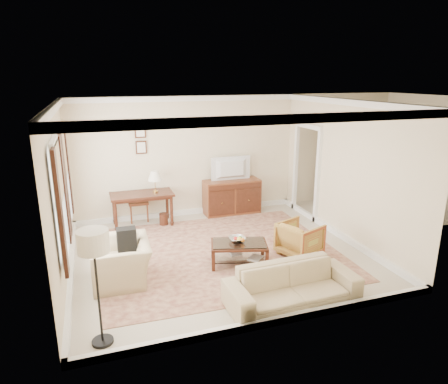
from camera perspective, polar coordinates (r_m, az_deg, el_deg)
room_shell at (r=7.20m, az=-0.76°, el=9.38°), size 5.51×5.01×2.91m
annex_bedroom at (r=10.80m, az=20.56°, el=-0.92°), size 3.00×2.70×2.90m
window_front at (r=6.37m, az=-22.41°, el=-1.23°), size 0.12×1.56×1.80m
window_rear at (r=7.92m, az=-21.81°, el=2.06°), size 0.12×1.56×1.80m
doorway at (r=9.90m, az=11.64°, el=2.70°), size 0.10×1.12×2.25m
rug at (r=7.92m, az=-0.67°, el=-8.59°), size 4.60×3.97×0.01m
writing_desk at (r=9.30m, az=-11.65°, el=-0.84°), size 1.40×0.70×0.77m
desk_chair at (r=9.66m, az=-12.23°, el=-1.04°), size 0.49×0.49×1.05m
desk_lamp at (r=9.24m, az=-9.83°, el=1.47°), size 0.32×0.32×0.50m
framed_prints at (r=9.44m, az=-11.82°, el=7.40°), size 0.25×0.04×0.68m
sideboard at (r=9.99m, az=1.11°, el=-0.67°), size 1.39×0.54×0.86m
tv at (r=9.75m, az=1.18°, el=4.39°), size 0.95×0.55×0.12m
coffee_table at (r=7.33m, az=2.16°, el=-7.96°), size 1.13×0.84×0.43m
fruit_bowl at (r=7.34m, az=1.88°, el=-6.64°), size 0.42×0.42×0.10m
book_a at (r=7.48m, az=0.80°, el=-8.75°), size 0.28×0.04×0.38m
book_b at (r=7.38m, az=3.74°, el=-9.20°), size 0.21×0.22×0.38m
striped_armchair at (r=7.82m, az=10.79°, el=-6.39°), size 0.87×0.90×0.72m
club_armchair at (r=6.92m, az=-14.52°, el=-8.69°), size 0.73×1.10×0.94m
backpack at (r=6.95m, az=-13.77°, el=-6.32°), size 0.22×0.32×0.40m
sofa at (r=6.20m, az=9.78°, el=-12.24°), size 2.04×0.65×0.79m
floor_lamp at (r=5.11m, az=-18.11°, el=-7.89°), size 0.38×0.38×1.56m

